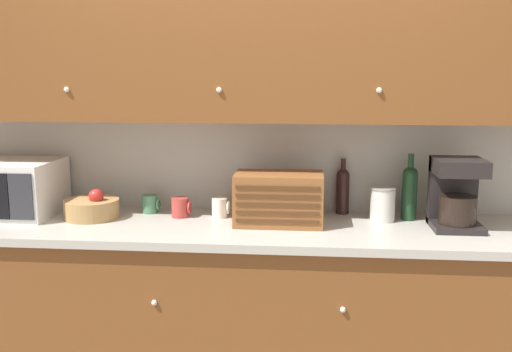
% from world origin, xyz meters
% --- Properties ---
extents(wall_back, '(5.81, 0.06, 2.60)m').
position_xyz_m(wall_back, '(0.00, 0.03, 1.30)').
color(wall_back, silver).
rests_on(wall_back, ground_plane).
extents(counter_unit, '(3.43, 0.69, 0.94)m').
position_xyz_m(counter_unit, '(0.00, -0.33, 0.47)').
color(counter_unit, brown).
rests_on(counter_unit, ground_plane).
extents(backsplash_panel, '(3.41, 0.01, 0.50)m').
position_xyz_m(backsplash_panel, '(0.00, -0.01, 1.19)').
color(backsplash_panel, '#B7B2A8').
rests_on(backsplash_panel, counter_unit).
extents(upper_cabinets, '(3.41, 0.38, 0.89)m').
position_xyz_m(upper_cabinets, '(0.17, -0.18, 1.88)').
color(upper_cabinets, brown).
rests_on(upper_cabinets, backsplash_panel).
extents(microwave, '(0.54, 0.42, 0.29)m').
position_xyz_m(microwave, '(-1.33, -0.25, 1.08)').
color(microwave, silver).
rests_on(microwave, counter_unit).
extents(fruit_basket, '(0.28, 0.28, 0.16)m').
position_xyz_m(fruit_basket, '(-0.85, -0.28, 0.99)').
color(fruit_basket, '#A87F4C').
rests_on(fruit_basket, counter_unit).
extents(mug_patterned_third, '(0.10, 0.08, 0.10)m').
position_xyz_m(mug_patterned_third, '(-0.58, -0.14, 0.98)').
color(mug_patterned_third, '#4C845B').
rests_on(mug_patterned_third, counter_unit).
extents(mug, '(0.10, 0.09, 0.10)m').
position_xyz_m(mug, '(-0.39, -0.22, 0.99)').
color(mug, '#B73D38').
rests_on(mug, counter_unit).
extents(mug_blue_second, '(0.09, 0.08, 0.10)m').
position_xyz_m(mug_blue_second, '(-0.19, -0.21, 0.99)').
color(mug_blue_second, silver).
rests_on(mug_blue_second, counter_unit).
extents(bread_box, '(0.43, 0.26, 0.25)m').
position_xyz_m(bread_box, '(0.12, -0.31, 1.06)').
color(bread_box, brown).
rests_on(bread_box, counter_unit).
extents(second_wine_bottle, '(0.07, 0.07, 0.30)m').
position_xyz_m(second_wine_bottle, '(0.45, -0.06, 1.07)').
color(second_wine_bottle, black).
rests_on(second_wine_bottle, counter_unit).
extents(storage_canister, '(0.13, 0.13, 0.17)m').
position_xyz_m(storage_canister, '(0.64, -0.20, 1.02)').
color(storage_canister, silver).
rests_on(storage_canister, counter_unit).
extents(wine_bottle, '(0.08, 0.08, 0.34)m').
position_xyz_m(wine_bottle, '(0.78, -0.16, 1.09)').
color(wine_bottle, '#19381E').
rests_on(wine_bottle, counter_unit).
extents(coffee_maker, '(0.23, 0.25, 0.34)m').
position_xyz_m(coffee_maker, '(0.97, -0.30, 1.11)').
color(coffee_maker, black).
rests_on(coffee_maker, counter_unit).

